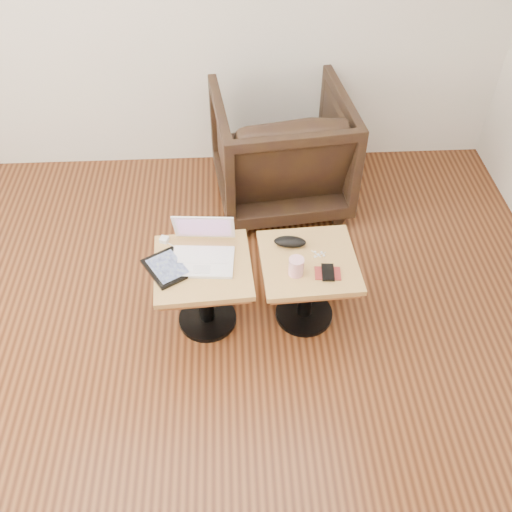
{
  "coord_description": "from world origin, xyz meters",
  "views": [
    {
      "loc": [
        0.33,
        -1.41,
        2.56
      ],
      "look_at": [
        0.44,
        0.65,
        0.5
      ],
      "focal_mm": 40.0,
      "sensor_mm": 36.0,
      "label": 1
    }
  ],
  "objects_px": {
    "side_table_right": "(307,275)",
    "armchair": "(281,150)",
    "laptop": "(203,250)",
    "striped_cup": "(296,267)",
    "side_table_left": "(204,280)"
  },
  "relations": [
    {
      "from": "side_table_right",
      "to": "armchair",
      "type": "distance_m",
      "value": 1.09
    },
    {
      "from": "side_table_right",
      "to": "laptop",
      "type": "distance_m",
      "value": 0.57
    },
    {
      "from": "striped_cup",
      "to": "armchair",
      "type": "bearing_deg",
      "value": 88.83
    },
    {
      "from": "side_table_left",
      "to": "laptop",
      "type": "xyz_separation_m",
      "value": [
        0.0,
        0.06,
        0.16
      ]
    },
    {
      "from": "side_table_right",
      "to": "armchair",
      "type": "height_order",
      "value": "armchair"
    },
    {
      "from": "laptop",
      "to": "side_table_left",
      "type": "bearing_deg",
      "value": -89.95
    },
    {
      "from": "striped_cup",
      "to": "side_table_left",
      "type": "bearing_deg",
      "value": 169.78
    },
    {
      "from": "striped_cup",
      "to": "armchair",
      "type": "height_order",
      "value": "armchair"
    },
    {
      "from": "laptop",
      "to": "side_table_right",
      "type": "bearing_deg",
      "value": -1.13
    },
    {
      "from": "side_table_left",
      "to": "laptop",
      "type": "height_order",
      "value": "laptop"
    },
    {
      "from": "armchair",
      "to": "laptop",
      "type": "bearing_deg",
      "value": 57.9
    },
    {
      "from": "side_table_left",
      "to": "side_table_right",
      "type": "bearing_deg",
      "value": -2.51
    },
    {
      "from": "laptop",
      "to": "striped_cup",
      "type": "bearing_deg",
      "value": -13.02
    },
    {
      "from": "side_table_left",
      "to": "side_table_right",
      "type": "height_order",
      "value": "same"
    },
    {
      "from": "laptop",
      "to": "armchair",
      "type": "bearing_deg",
      "value": 68.96
    }
  ]
}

